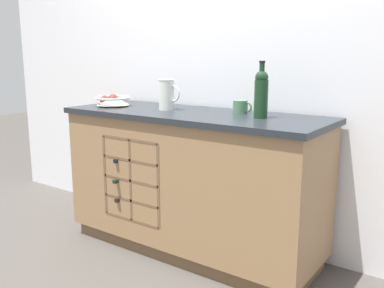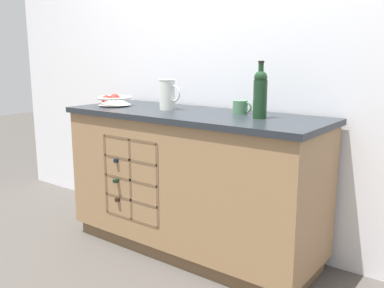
# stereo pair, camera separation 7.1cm
# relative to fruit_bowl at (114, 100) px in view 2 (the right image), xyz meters

# --- Properties ---
(ground_plane) EXTENTS (14.00, 14.00, 0.00)m
(ground_plane) POSITION_rel_fruit_bowl_xyz_m (0.63, 0.06, -0.94)
(ground_plane) COLOR #4C4742
(back_wall) EXTENTS (4.40, 0.06, 2.55)m
(back_wall) POSITION_rel_fruit_bowl_xyz_m (0.63, 0.41, 0.33)
(back_wall) COLOR white
(back_wall) RESTS_ON ground_plane
(kitchen_island) EXTENTS (1.68, 0.61, 0.90)m
(kitchen_island) POSITION_rel_fruit_bowl_xyz_m (0.62, 0.06, -0.48)
(kitchen_island) COLOR brown
(kitchen_island) RESTS_ON ground_plane
(fruit_bowl) EXTENTS (0.24, 0.24, 0.08)m
(fruit_bowl) POSITION_rel_fruit_bowl_xyz_m (0.00, 0.00, 0.00)
(fruit_bowl) COLOR silver
(fruit_bowl) RESTS_ON kitchen_island
(white_pitcher) EXTENTS (0.16, 0.10, 0.19)m
(white_pitcher) POSITION_rel_fruit_bowl_xyz_m (0.43, 0.06, 0.06)
(white_pitcher) COLOR silver
(white_pitcher) RESTS_ON kitchen_island
(ceramic_mug) EXTENTS (0.12, 0.09, 0.08)m
(ceramic_mug) POSITION_rel_fruit_bowl_xyz_m (0.89, 0.18, -0.00)
(ceramic_mug) COLOR #4C7A56
(ceramic_mug) RESTS_ON kitchen_island
(standing_wine_bottle) EXTENTS (0.08, 0.08, 0.31)m
(standing_wine_bottle) POSITION_rel_fruit_bowl_xyz_m (1.08, 0.08, 0.10)
(standing_wine_bottle) COLOR #19381E
(standing_wine_bottle) RESTS_ON kitchen_island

